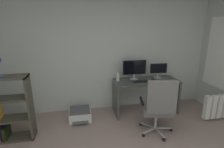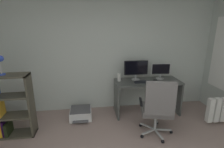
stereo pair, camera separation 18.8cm
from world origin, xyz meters
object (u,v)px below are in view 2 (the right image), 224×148
object	(u,v)px
desktop_speaker	(119,77)
printer	(81,113)
desk	(147,90)
bookshelf	(2,109)
computer_mouse	(155,81)
office_chair	(158,107)
keyboard	(142,82)
desk_lamp	(0,61)
monitor_secondary	(161,70)
monitor_main	(136,68)

from	to	relation	value
desktop_speaker	printer	world-z (taller)	desktop_speaker
desk	bookshelf	xyz separation A→B (m)	(-2.76, -0.47, -0.03)
computer_mouse	office_chair	bearing A→B (deg)	-101.76
office_chair	keyboard	bearing A→B (deg)	92.45
desk_lamp	keyboard	bearing A→B (deg)	8.80
bookshelf	desk	bearing A→B (deg)	9.68
monitor_secondary	desktop_speaker	size ratio (longest dim) A/B	2.46
desk	bookshelf	world-z (taller)	bookshelf
desktop_speaker	bookshelf	bearing A→B (deg)	-165.85
desktop_speaker	printer	xyz separation A→B (m)	(-0.84, -0.11, -0.73)
monitor_main	bookshelf	world-z (taller)	monitor_main
desk	office_chair	distance (m)	0.88
printer	bookshelf	bearing A→B (deg)	-161.81
computer_mouse	monitor_secondary	bearing A→B (deg)	51.13
desk	office_chair	world-z (taller)	office_chair
keyboard	desktop_speaker	bearing A→B (deg)	162.05
printer	keyboard	bearing A→B (deg)	-1.92
desk	bookshelf	size ratio (longest dim) A/B	1.23
desk	monitor_secondary	bearing A→B (deg)	19.89
monitor_main	office_chair	world-z (taller)	monitor_main
keyboard	bookshelf	xyz separation A→B (m)	(-2.62, -0.39, -0.24)
computer_mouse	printer	distance (m)	1.74
desk	desktop_speaker	distance (m)	0.69
office_chair	computer_mouse	bearing A→B (deg)	71.94
computer_mouse	desk_lamp	xyz separation A→B (m)	(-2.80, -0.41, 0.59)
keyboard	office_chair	distance (m)	0.80
desktop_speaker	bookshelf	size ratio (longest dim) A/B	0.15
monitor_secondary	desktop_speaker	world-z (taller)	monitor_secondary
desk	desk_lamp	world-z (taller)	desk_lamp
office_chair	desk_lamp	xyz separation A→B (m)	(-2.53, 0.40, 0.78)
monitor_main	desk_lamp	distance (m)	2.50
desktop_speaker	desk_lamp	bearing A→B (deg)	-165.06
keyboard	bookshelf	distance (m)	2.65
computer_mouse	printer	bearing A→B (deg)	-174.25
keyboard	bookshelf	world-z (taller)	bookshelf
printer	desk	bearing A→B (deg)	1.65
computer_mouse	bookshelf	world-z (taller)	bookshelf
monitor_secondary	keyboard	xyz separation A→B (m)	(-0.47, -0.20, -0.19)
desktop_speaker	keyboard	bearing A→B (deg)	-18.35
keyboard	computer_mouse	size ratio (longest dim) A/B	3.40
desk_lamp	monitor_secondary	bearing A→B (deg)	11.22
computer_mouse	office_chair	size ratio (longest dim) A/B	0.09
office_chair	desk_lamp	world-z (taller)	desk_lamp
bookshelf	printer	distance (m)	1.44
office_chair	printer	xyz separation A→B (m)	(-1.34, 0.83, -0.47)
computer_mouse	desktop_speaker	xyz separation A→B (m)	(-0.77, 0.13, 0.07)
monitor_secondary	desktop_speaker	xyz separation A→B (m)	(-0.94, -0.05, -0.12)
office_chair	bookshelf	bearing A→B (deg)	171.50
keyboard	desktop_speaker	xyz separation A→B (m)	(-0.47, 0.16, 0.07)
keyboard	desk_lamp	world-z (taller)	desk_lamp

